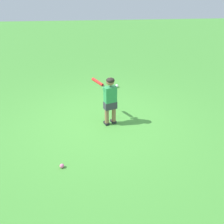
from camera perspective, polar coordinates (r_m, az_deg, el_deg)
name	(u,v)px	position (r m, az deg, el deg)	size (l,w,h in m)	color
ground_plane	(101,122)	(5.30, -2.75, -2.37)	(40.00, 40.00, 0.00)	#479338
child_batter	(109,97)	(4.95, -0.64, 3.80)	(0.51, 0.70, 1.08)	#232328
play_ball_far_left	(62,166)	(4.10, -12.16, -12.74)	(0.08, 0.08, 0.08)	pink
play_ball_far_right	(117,86)	(7.17, 1.18, 6.40)	(0.10, 0.10, 0.10)	white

